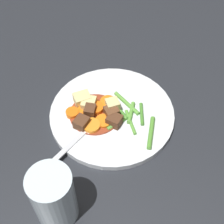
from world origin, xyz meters
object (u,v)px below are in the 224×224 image
carrot_slice_0 (83,113)px  potato_chunk_0 (82,99)px  meat_chunk_0 (113,112)px  carrot_slice_3 (108,102)px  water_glass (54,197)px  carrot_slice_1 (96,108)px  meat_chunk_3 (114,120)px  carrot_slice_5 (91,126)px  fork (77,139)px  carrot_slice_2 (103,121)px  potato_chunk_1 (115,106)px  potato_chunk_2 (89,104)px  meat_chunk_1 (82,123)px  meat_chunk_2 (90,111)px  carrot_slice_4 (72,113)px  dinner_plate (112,114)px

carrot_slice_0 → potato_chunk_0: size_ratio=0.89×
meat_chunk_0 → carrot_slice_3: bearing=-64.4°
water_glass → carrot_slice_1: bearing=-97.8°
meat_chunk_3 → carrot_slice_5: bearing=18.9°
meat_chunk_3 → fork: bearing=35.0°
carrot_slice_2 → carrot_slice_0: bearing=-20.0°
potato_chunk_1 → fork: bearing=52.8°
carrot_slice_3 → potato_chunk_2: (0.04, 0.01, 0.01)m
carrot_slice_2 → meat_chunk_1: meat_chunk_1 is taller
potato_chunk_2 → meat_chunk_3: (-0.06, 0.03, -0.00)m
potato_chunk_2 → water_glass: water_glass is taller
carrot_slice_2 → water_glass: 0.20m
carrot_slice_3 → meat_chunk_1: size_ratio=1.20×
carrot_slice_3 → water_glass: water_glass is taller
carrot_slice_2 → carrot_slice_5: 0.03m
meat_chunk_0 → meat_chunk_2: 0.05m
carrot_slice_2 → water_glass: bearing=75.2°
meat_chunk_1 → fork: bearing=84.2°
carrot_slice_0 → potato_chunk_0: (0.01, -0.03, 0.01)m
meat_chunk_0 → meat_chunk_2: bearing=3.9°
carrot_slice_1 → carrot_slice_5: bearing=87.8°
potato_chunk_1 → meat_chunk_2: potato_chunk_1 is taller
carrot_slice_1 → meat_chunk_1: bearing=63.9°
carrot_slice_3 → meat_chunk_3: size_ratio=1.19×
meat_chunk_2 → carrot_slice_4: bearing=7.5°
carrot_slice_1 → potato_chunk_0: 0.03m
carrot_slice_4 → meat_chunk_2: 0.04m
potato_chunk_0 → fork: bearing=94.0°
carrot_slice_3 → carrot_slice_4: bearing=28.3°
potato_chunk_1 → potato_chunk_0: bearing=-8.1°
carrot_slice_1 → meat_chunk_2: meat_chunk_2 is taller
meat_chunk_3 → water_glass: (0.07, 0.19, 0.04)m
potato_chunk_0 → meat_chunk_1: 0.06m
meat_chunk_0 → meat_chunk_3: 0.02m
meat_chunk_1 → meat_chunk_2: size_ratio=1.11×
potato_chunk_2 → meat_chunk_3: 0.07m
carrot_slice_1 → meat_chunk_2: size_ratio=1.30×
carrot_slice_4 → meat_chunk_1: bearing=132.9°
carrot_slice_3 → fork: bearing=63.7°
meat_chunk_0 → meat_chunk_3: bearing=106.1°
meat_chunk_1 → carrot_slice_0: bearing=-83.8°
carrot_slice_4 → meat_chunk_0: (-0.08, -0.01, 0.01)m
meat_chunk_3 → water_glass: bearing=69.1°
fork → water_glass: (0.00, 0.14, 0.04)m
carrot_slice_2 → carrot_slice_4: (0.06, -0.01, 0.00)m
water_glass → carrot_slice_4: bearing=-85.4°
carrot_slice_4 → meat_chunk_0: bearing=-174.5°
potato_chunk_0 → meat_chunk_2: (-0.02, 0.03, -0.00)m
carrot_slice_1 → water_glass: 0.22m
carrot_slice_1 → dinner_plate: bearing=178.9°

